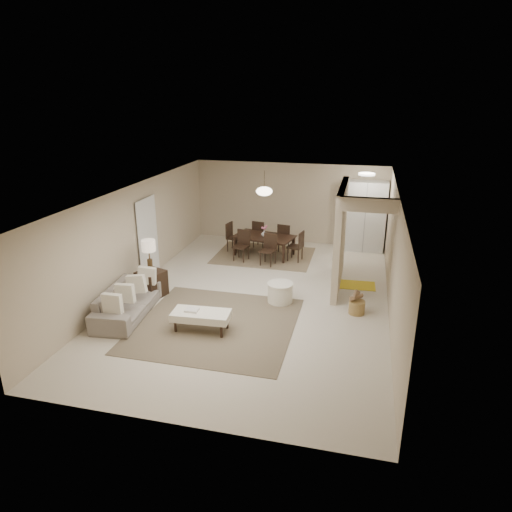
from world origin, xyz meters
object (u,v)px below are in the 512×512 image
(side_table, at_px, (152,283))
(dining_table, at_px, (264,246))
(wicker_basket, at_px, (357,307))
(round_pouf, at_px, (280,293))
(sofa, at_px, (128,301))
(ottoman_bench, at_px, (201,316))
(pantry_cabinet, at_px, (365,216))

(side_table, xyz_separation_m, dining_table, (1.94, 3.36, -0.00))
(wicker_basket, distance_m, dining_table, 4.23)
(side_table, bearing_deg, dining_table, 60.00)
(side_table, relative_size, round_pouf, 1.04)
(sofa, relative_size, ottoman_bench, 1.79)
(round_pouf, bearing_deg, ottoman_bench, -127.14)
(ottoman_bench, bearing_deg, pantry_cabinet, 59.29)
(ottoman_bench, height_order, round_pouf, round_pouf)
(sofa, bearing_deg, pantry_cabinet, -46.06)
(round_pouf, distance_m, dining_table, 3.18)
(side_table, distance_m, dining_table, 3.88)
(sofa, distance_m, round_pouf, 3.35)
(side_table, bearing_deg, sofa, -92.79)
(pantry_cabinet, xyz_separation_m, dining_table, (-2.81, -1.25, -0.75))
(ottoman_bench, xyz_separation_m, wicker_basket, (3.00, 1.51, -0.18))
(pantry_cabinet, height_order, side_table, pantry_cabinet)
(wicker_basket, height_order, dining_table, dining_table)
(ottoman_bench, distance_m, wicker_basket, 3.37)
(pantry_cabinet, height_order, ottoman_bench, pantry_cabinet)
(round_pouf, bearing_deg, dining_table, 109.47)
(pantry_cabinet, distance_m, round_pouf, 4.67)
(ottoman_bench, relative_size, round_pouf, 2.01)
(dining_table, bearing_deg, round_pouf, -58.69)
(sofa, relative_size, wicker_basket, 6.16)
(sofa, xyz_separation_m, ottoman_bench, (1.77, -0.30, 0.02))
(sofa, height_order, side_table, sofa)
(ottoman_bench, height_order, dining_table, dining_table)
(side_table, xyz_separation_m, wicker_basket, (4.72, 0.18, -0.16))
(ottoman_bench, xyz_separation_m, round_pouf, (1.28, 1.69, -0.10))
(pantry_cabinet, bearing_deg, side_table, -135.83)
(sofa, height_order, dining_table, sofa)
(wicker_basket, bearing_deg, ottoman_bench, -153.31)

